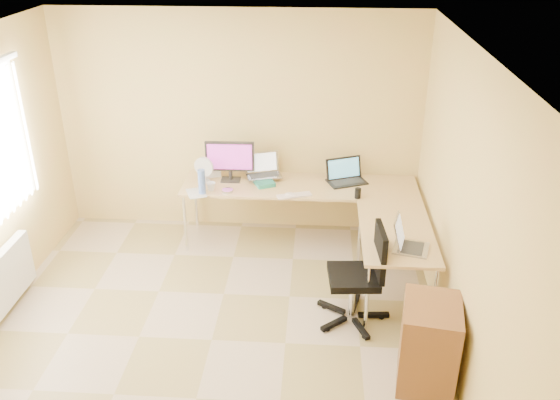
# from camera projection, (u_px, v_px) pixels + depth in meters

# --- Properties ---
(floor) EXTENTS (4.50, 4.50, 0.00)m
(floor) POSITION_uv_depth(u_px,v_px,m) (212.00, 340.00, 5.34)
(floor) COLOR tan
(floor) RESTS_ON ground
(ceiling) EXTENTS (4.50, 4.50, 0.00)m
(ceiling) POSITION_uv_depth(u_px,v_px,m) (193.00, 52.00, 4.20)
(ceiling) COLOR white
(ceiling) RESTS_ON ground
(wall_back) EXTENTS (4.50, 0.00, 4.50)m
(wall_back) POSITION_uv_depth(u_px,v_px,m) (239.00, 124.00, 6.79)
(wall_back) COLOR #DCB06A
(wall_back) RESTS_ON ground
(wall_right) EXTENTS (0.00, 4.50, 4.50)m
(wall_right) POSITION_uv_depth(u_px,v_px,m) (466.00, 221.00, 4.65)
(wall_right) COLOR #DCB06A
(wall_right) RESTS_ON ground
(desk_main) EXTENTS (2.65, 0.70, 0.73)m
(desk_main) POSITION_uv_depth(u_px,v_px,m) (299.00, 214.00, 6.80)
(desk_main) COLOR tan
(desk_main) RESTS_ON ground
(desk_return) EXTENTS (0.70, 1.30, 0.73)m
(desk_return) POSITION_uv_depth(u_px,v_px,m) (394.00, 263.00, 5.84)
(desk_return) COLOR tan
(desk_return) RESTS_ON ground
(monitor) EXTENTS (0.56, 0.19, 0.48)m
(monitor) POSITION_uv_depth(u_px,v_px,m) (230.00, 161.00, 6.65)
(monitor) COLOR #262323
(monitor) RESTS_ON desk_main
(book_stack) EXTENTS (0.30, 0.33, 0.05)m
(book_stack) POSITION_uv_depth(u_px,v_px,m) (263.00, 182.00, 6.66)
(book_stack) COLOR #227D69
(book_stack) RESTS_ON desk_main
(laptop_center) EXTENTS (0.46, 0.41, 0.25)m
(laptop_center) POSITION_uv_depth(u_px,v_px,m) (263.00, 166.00, 6.70)
(laptop_center) COLOR #A3A3B3
(laptop_center) RESTS_ON desk_main
(laptop_black) EXTENTS (0.51, 0.45, 0.27)m
(laptop_black) POSITION_uv_depth(u_px,v_px,m) (347.00, 172.00, 6.64)
(laptop_black) COLOR black
(laptop_black) RESTS_ON desk_main
(keyboard) EXTENTS (0.39, 0.22, 0.02)m
(keyboard) POSITION_uv_depth(u_px,v_px,m) (294.00, 195.00, 6.37)
(keyboard) COLOR silver
(keyboard) RESTS_ON desk_main
(mouse) EXTENTS (0.12, 0.08, 0.04)m
(mouse) POSITION_uv_depth(u_px,v_px,m) (290.00, 194.00, 6.37)
(mouse) COLOR beige
(mouse) RESTS_ON desk_main
(mug) EXTENTS (0.11, 0.11, 0.09)m
(mug) POSITION_uv_depth(u_px,v_px,m) (211.00, 186.00, 6.49)
(mug) COLOR white
(mug) RESTS_ON desk_main
(cd_stack) EXTENTS (0.12, 0.12, 0.03)m
(cd_stack) POSITION_uv_depth(u_px,v_px,m) (227.00, 191.00, 6.46)
(cd_stack) COLOR silver
(cd_stack) RESTS_ON desk_main
(water_bottle) EXTENTS (0.10, 0.10, 0.28)m
(water_bottle) POSITION_uv_depth(u_px,v_px,m) (202.00, 182.00, 6.37)
(water_bottle) COLOR #5374C6
(water_bottle) RESTS_ON desk_main
(papers) EXTENTS (0.28, 0.32, 0.01)m
(papers) POSITION_uv_depth(u_px,v_px,m) (196.00, 193.00, 6.44)
(papers) COLOR silver
(papers) RESTS_ON desk_main
(white_box) EXTENTS (0.24, 0.21, 0.08)m
(white_box) POSITION_uv_depth(u_px,v_px,m) (211.00, 172.00, 6.86)
(white_box) COLOR white
(white_box) RESTS_ON desk_main
(desk_fan) EXTENTS (0.28, 0.28, 0.29)m
(desk_fan) POSITION_uv_depth(u_px,v_px,m) (205.00, 170.00, 6.65)
(desk_fan) COLOR silver
(desk_fan) RESTS_ON desk_main
(black_cup) EXTENTS (0.08, 0.08, 0.11)m
(black_cup) POSITION_uv_depth(u_px,v_px,m) (358.00, 193.00, 6.31)
(black_cup) COLOR black
(black_cup) RESTS_ON desk_main
(laptop_return) EXTENTS (0.43, 0.37, 0.25)m
(laptop_return) POSITION_uv_depth(u_px,v_px,m) (412.00, 237.00, 5.32)
(laptop_return) COLOR #A3A5BE
(laptop_return) RESTS_ON desk_return
(office_chair) EXTENTS (0.64, 0.64, 0.99)m
(office_chair) POSITION_uv_depth(u_px,v_px,m) (354.00, 274.00, 5.41)
(office_chair) COLOR black
(office_chair) RESTS_ON ground
(cabinet) EXTENTS (0.53, 0.62, 0.77)m
(cabinet) POSITION_uv_depth(u_px,v_px,m) (428.00, 345.00, 4.74)
(cabinet) COLOR brown
(cabinet) RESTS_ON ground
(radiator) EXTENTS (0.09, 0.80, 0.55)m
(radiator) POSITION_uv_depth(u_px,v_px,m) (9.00, 275.00, 5.67)
(radiator) COLOR white
(radiator) RESTS_ON ground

